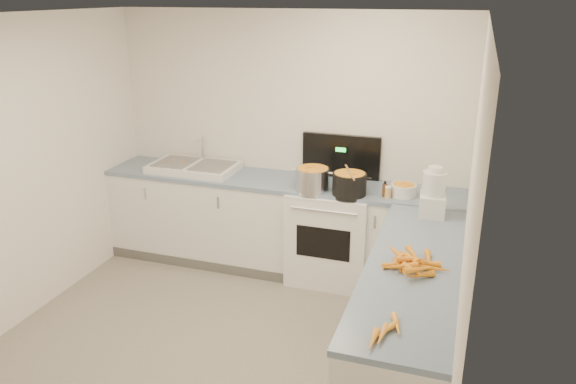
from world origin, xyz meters
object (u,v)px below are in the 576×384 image
(mixing_bowl, at_px, (403,190))
(steel_pot, at_px, (313,180))
(sink, at_px, (194,167))
(stove, at_px, (332,232))
(spice_jar, at_px, (388,193))
(extract_bottle, at_px, (385,190))
(food_processor, at_px, (433,195))
(black_pot, at_px, (349,185))

(mixing_bowl, bearing_deg, steel_pot, -172.43)
(sink, xyz_separation_m, steel_pot, (1.30, -0.18, 0.06))
(stove, distance_m, spice_jar, 0.76)
(extract_bottle, xyz_separation_m, food_processor, (0.43, -0.32, 0.12))
(spice_jar, bearing_deg, sink, 174.71)
(stove, bearing_deg, extract_bottle, -14.08)
(stove, bearing_deg, sink, 179.38)
(stove, xyz_separation_m, mixing_bowl, (0.65, -0.06, 0.52))
(stove, bearing_deg, steel_pot, -132.28)
(stove, distance_m, steel_pot, 0.60)
(stove, distance_m, extract_bottle, 0.73)
(spice_jar, xyz_separation_m, food_processor, (0.40, -0.28, 0.13))
(extract_bottle, bearing_deg, sink, 175.88)
(sink, xyz_separation_m, extract_bottle, (1.95, -0.14, 0.02))
(sink, bearing_deg, mixing_bowl, -2.12)
(sink, bearing_deg, black_pot, -6.77)
(black_pot, distance_m, extract_bottle, 0.31)
(mixing_bowl, bearing_deg, black_pot, -165.84)
(sink, xyz_separation_m, mixing_bowl, (2.10, -0.08, 0.01))
(black_pot, height_order, food_processor, food_processor)
(sink, bearing_deg, food_processor, -11.03)
(mixing_bowl, height_order, food_processor, food_processor)
(extract_bottle, relative_size, food_processor, 0.28)
(mixing_bowl, relative_size, food_processor, 0.56)
(stove, relative_size, spice_jar, 14.89)
(food_processor, bearing_deg, spice_jar, 144.85)
(stove, height_order, spice_jar, stove)
(extract_bottle, bearing_deg, stove, 165.92)
(steel_pot, bearing_deg, mixing_bowl, 7.57)
(black_pot, relative_size, food_processor, 0.74)
(stove, relative_size, steel_pot, 4.39)
(food_processor, bearing_deg, mixing_bowl, 125.72)
(stove, relative_size, black_pot, 4.49)
(spice_jar, bearing_deg, mixing_bowl, 41.19)
(steel_pot, bearing_deg, spice_jar, 0.12)
(extract_bottle, height_order, spice_jar, extract_bottle)
(stove, xyz_separation_m, food_processor, (0.93, -0.45, 0.64))
(steel_pot, relative_size, extract_bottle, 2.72)
(stove, distance_m, mixing_bowl, 0.84)
(stove, height_order, food_processor, stove)
(steel_pot, xyz_separation_m, extract_bottle, (0.65, 0.04, -0.04))
(sink, relative_size, steel_pot, 2.77)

